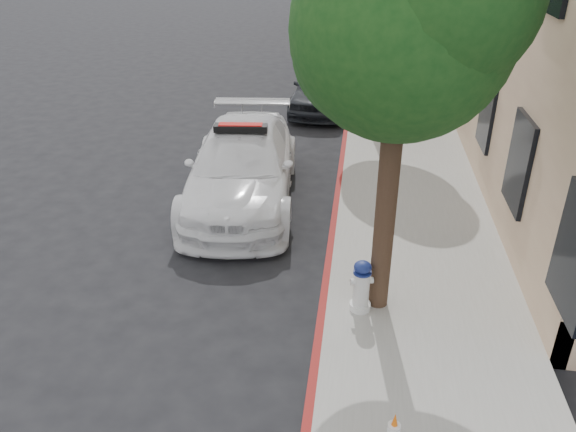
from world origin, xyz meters
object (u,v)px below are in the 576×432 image
at_px(police_car, 242,166).
at_px(parked_car_far, 335,50).
at_px(fire_hydrant, 361,286).
at_px(parked_car_mid, 323,87).

bearing_deg(police_car, parked_car_far, 79.30).
relative_size(parked_car_far, fire_hydrant, 4.81).
bearing_deg(police_car, fire_hydrant, -61.32).
xyz_separation_m(police_car, fire_hydrant, (2.61, -3.83, -0.23)).
relative_size(parked_car_mid, fire_hydrant, 5.07).
xyz_separation_m(parked_car_mid, parked_car_far, (0.00, 6.32, -0.06)).
height_order(parked_car_far, fire_hydrant, parked_car_far).
bearing_deg(parked_car_mid, parked_car_far, 94.28).
height_order(police_car, parked_car_far, police_car).
bearing_deg(parked_car_far, fire_hydrant, -87.12).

